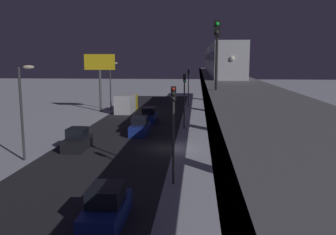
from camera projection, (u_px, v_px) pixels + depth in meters
The scene contains 16 objects.
ground_plane at pixel (170, 148), 33.57m from camera, with size 240.00×240.00×0.00m, color silver.
avenue_asphalt at pixel (115, 147), 33.98m from camera, with size 11.00×96.49×0.01m, color #28282D.
elevated_railway at pixel (229, 89), 32.30m from camera, with size 5.00×96.49×6.30m.
subway_train at pixel (219, 60), 48.63m from camera, with size 2.94×36.87×3.40m.
rail_signal at pixel (217, 43), 21.00m from camera, with size 0.36×0.41×4.00m.
sedan_blue at pixel (149, 116), 47.30m from camera, with size 1.91×4.37×1.97m.
sedan_black at pixel (77, 141), 33.11m from camera, with size 1.80×4.01×1.97m.
sedan_blue_2 at pixel (140, 127), 39.84m from camera, with size 1.80×4.61×1.97m.
sedan_blue_3 at pixel (106, 209), 17.98m from camera, with size 1.80×4.43×1.97m.
box_truck at pixel (126, 103), 56.86m from camera, with size 2.40×7.40×2.80m.
traffic_light_near at pixel (173, 121), 23.31m from camera, with size 0.32×0.44×6.40m.
traffic_light_mid at pixel (184, 93), 42.65m from camera, with size 0.32×0.44×6.40m.
traffic_light_far at pixel (188, 83), 62.00m from camera, with size 0.32×0.44×6.40m.
commercial_billboard at pixel (100, 68), 56.60m from camera, with size 4.80×0.36×8.90m.
street_lamp_near at pixel (24, 101), 28.78m from camera, with size 1.35×0.44×7.65m.
street_lamp_far at pixel (112, 80), 58.31m from camera, with size 1.35×0.44×7.65m.
Camera 1 is at (-2.45, 32.62, 8.08)m, focal length 39.02 mm.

